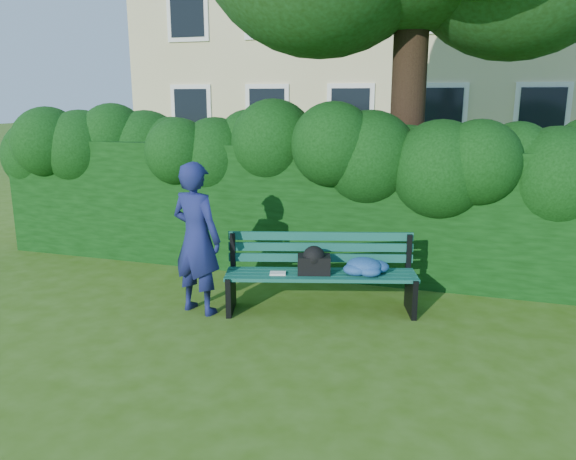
% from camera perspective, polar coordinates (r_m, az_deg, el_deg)
% --- Properties ---
extents(ground, '(80.00, 80.00, 0.00)m').
position_cam_1_polar(ground, '(6.22, -1.70, -9.77)').
color(ground, '#365A10').
rests_on(ground, ground).
extents(hedge, '(10.00, 1.00, 1.80)m').
position_cam_1_polar(hedge, '(7.98, 3.48, 2.18)').
color(hedge, black).
rests_on(hedge, ground).
extents(park_bench, '(2.25, 1.13, 0.89)m').
position_cam_1_polar(park_bench, '(6.52, 4.30, -4.05)').
color(park_bench, '#0E4A3F').
rests_on(park_bench, ground).
extents(man_reading, '(0.72, 0.56, 1.76)m').
position_cam_1_polar(man_reading, '(6.46, -9.27, -0.86)').
color(man_reading, navy).
rests_on(man_reading, ground).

